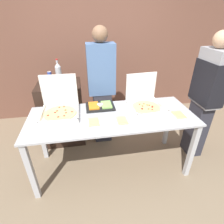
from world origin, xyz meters
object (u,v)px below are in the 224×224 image
Objects in this scene: pizza_box_near_right at (145,102)px; soda_can_silver at (42,79)px; soda_can_colored at (50,75)px; veggie_tray at (100,106)px; paper_plate_front_right at (94,122)px; person_server_vest at (206,93)px; person_guest_cap at (102,88)px; soda_bottle at (59,72)px; pizza_box_far_right at (60,107)px; paper_plate_front_left at (179,115)px; paper_plate_front_center at (122,121)px.

soda_can_silver is (-1.40, 0.70, 0.16)m from pizza_box_near_right.
veggie_tray is at bearing -47.88° from soda_can_colored.
person_server_vest is (1.55, 0.22, 0.15)m from paper_plate_front_right.
soda_can_silver is at bearing -11.94° from person_guest_cap.
veggie_tray is 1.09× the size of soda_bottle.
pizza_box_far_right is 0.52m from veggie_tray.
pizza_box_far_right is at bearing -173.85° from veggie_tray.
person_guest_cap reaches higher than paper_plate_front_left.
pizza_box_near_right reaches higher than veggie_tray.
paper_plate_front_right is 1.22m from soda_can_silver.
paper_plate_front_right is at bearing 76.34° from person_guest_cap.
pizza_box_near_right is at bearing -26.77° from soda_can_silver.
pizza_box_near_right is 1.57m from soda_can_silver.
soda_bottle is (-0.77, 1.04, 0.31)m from paper_plate_front_center.
person_guest_cap reaches higher than veggie_tray.
pizza_box_far_right is at bearing -76.32° from soda_can_colored.
veggie_tray is 0.90m from soda_bottle.
soda_can_colored is (-1.31, 0.88, 0.16)m from pizza_box_near_right.
person_guest_cap reaches higher than soda_can_colored.
soda_can_silver is (-0.25, -0.03, -0.09)m from soda_bottle.
person_server_vest is (0.50, 0.24, 0.15)m from paper_plate_front_left.
person_guest_cap is at bearing 79.96° from veggie_tray.
paper_plate_front_center is 1.91× the size of soda_can_colored.
pizza_box_far_right is 0.76m from person_guest_cap.
person_server_vest is (1.35, -0.57, 0.05)m from person_guest_cap.
pizza_box_far_right is 1.98× the size of paper_plate_front_center.
soda_bottle is 2.14m from person_server_vest.
person_guest_cap reaches higher than paper_plate_front_right.
pizza_box_near_right is 1.58m from soda_can_colored.
pizza_box_near_right is 0.26× the size of person_server_vest.
person_guest_cap is (0.63, -0.22, -0.21)m from soda_bottle.
soda_bottle reaches higher than pizza_box_far_right.
soda_can_silver is (-0.69, 0.98, 0.22)m from paper_plate_front_right.
paper_plate_front_right is 1.81× the size of soda_can_colored.
pizza_box_far_right is 0.99× the size of pizza_box_near_right.
soda_bottle is at bearing 113.37° from paper_plate_front_right.
pizza_box_far_right reaches higher than paper_plate_front_right.
pizza_box_near_right is 3.83× the size of soda_can_silver.
pizza_box_far_right reaches higher than pizza_box_near_right.
person_guest_cap is (0.79, -0.36, -0.12)m from soda_can_colored.
paper_plate_front_left is at bearing -12.48° from pizza_box_far_right.
person_guest_cap is (-0.51, 0.52, 0.04)m from pizza_box_near_right.
pizza_box_near_right is at bearing -1.51° from pizza_box_far_right.
person_guest_cap is (-0.14, 0.82, 0.10)m from paper_plate_front_center.
veggie_tray is 1.04m from soda_can_silver.
soda_can_colored is (-0.21, 0.85, 0.15)m from pizza_box_far_right.
pizza_box_far_right is 1.48m from paper_plate_front_left.
pizza_box_far_right is 3.79× the size of soda_can_silver.
person_server_vest is (0.84, -0.06, 0.09)m from pizza_box_near_right.
paper_plate_front_center is at bearing -61.35° from veggie_tray.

